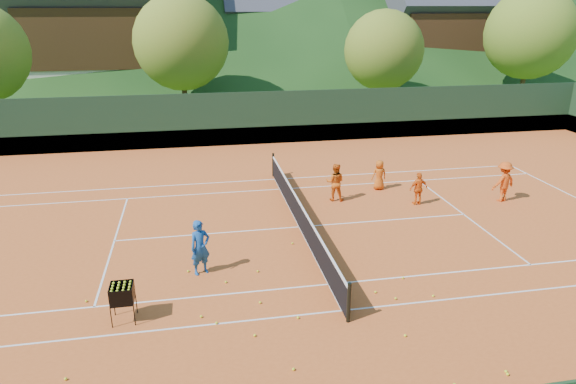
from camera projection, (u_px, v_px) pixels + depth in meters
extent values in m
plane|color=#2C5119|center=(299.00, 227.00, 18.45)|extent=(400.00, 400.00, 0.00)
cube|color=#C2531F|center=(299.00, 227.00, 18.44)|extent=(40.00, 24.00, 0.02)
imported|color=#174D97|center=(200.00, 247.00, 14.98)|extent=(0.72, 0.61, 1.67)
imported|color=#DC5C13|center=(335.00, 182.00, 20.74)|extent=(0.90, 0.80, 1.54)
imported|color=orange|center=(419.00, 189.00, 20.32)|extent=(0.81, 0.41, 1.33)
imported|color=#CF5812|center=(379.00, 175.00, 22.03)|extent=(0.65, 0.44, 1.30)
imported|color=#E04F13|center=(504.00, 182.00, 20.65)|extent=(1.18, 0.86, 1.65)
sphere|color=#D5EB27|center=(217.00, 323.00, 12.79)|extent=(0.07, 0.07, 0.07)
sphere|color=#D5EB27|center=(255.00, 335.00, 12.31)|extent=(0.07, 0.07, 0.07)
sphere|color=#D5EB27|center=(506.00, 371.00, 11.10)|extent=(0.07, 0.07, 0.07)
sphere|color=#D5EB27|center=(226.00, 282.00, 14.69)|extent=(0.07, 0.07, 0.07)
sphere|color=#D5EB27|center=(375.00, 292.00, 14.18)|extent=(0.07, 0.07, 0.07)
sphere|color=#D5EB27|center=(294.00, 369.00, 11.16)|extent=(0.07, 0.07, 0.07)
sphere|color=#D5EB27|center=(396.00, 298.00, 13.87)|extent=(0.07, 0.07, 0.07)
sphere|color=#D5EB27|center=(403.00, 278.00, 14.92)|extent=(0.07, 0.07, 0.07)
sphere|color=#D5EB27|center=(405.00, 336.00, 12.30)|extent=(0.07, 0.07, 0.07)
sphere|color=#D5EB27|center=(292.00, 243.00, 17.09)|extent=(0.07, 0.07, 0.07)
sphere|color=#D5EB27|center=(112.00, 302.00, 13.70)|extent=(0.07, 0.07, 0.07)
sphere|color=#D5EB27|center=(260.00, 302.00, 13.68)|extent=(0.07, 0.07, 0.07)
sphere|color=#D5EB27|center=(66.00, 379.00, 10.87)|extent=(0.07, 0.07, 0.07)
sphere|color=#D5EB27|center=(86.00, 301.00, 13.74)|extent=(0.07, 0.07, 0.07)
sphere|color=#D5EB27|center=(258.00, 271.00, 15.29)|extent=(0.07, 0.07, 0.07)
sphere|color=#D5EB27|center=(188.00, 271.00, 15.29)|extent=(0.07, 0.07, 0.07)
sphere|color=#D5EB27|center=(508.00, 374.00, 11.01)|extent=(0.07, 0.07, 0.07)
sphere|color=#D5EB27|center=(201.00, 317.00, 13.06)|extent=(0.07, 0.07, 0.07)
sphere|color=#D5EB27|center=(298.00, 318.00, 13.01)|extent=(0.07, 0.07, 0.07)
sphere|color=#D5EB27|center=(433.00, 296.00, 13.99)|extent=(0.07, 0.07, 0.07)
cube|color=silver|center=(342.00, 311.00, 13.37)|extent=(23.77, 0.06, 0.00)
cube|color=white|center=(275.00, 179.00, 23.51)|extent=(23.77, 0.06, 0.00)
cube|color=white|center=(329.00, 284.00, 14.64)|extent=(23.77, 0.06, 0.00)
cube|color=white|center=(280.00, 189.00, 22.24)|extent=(23.77, 0.06, 0.00)
cube|color=white|center=(114.00, 241.00, 17.34)|extent=(0.06, 8.23, 0.00)
cube|color=silver|center=(464.00, 214.00, 19.54)|extent=(0.06, 8.23, 0.00)
cube|color=white|center=(299.00, 227.00, 18.44)|extent=(12.80, 0.06, 0.00)
cube|color=white|center=(299.00, 227.00, 18.44)|extent=(0.06, 10.97, 0.00)
cube|color=black|center=(300.00, 215.00, 18.29)|extent=(0.03, 11.97, 0.90)
cube|color=white|center=(300.00, 203.00, 18.13)|extent=(0.05, 11.97, 0.06)
cylinder|color=black|center=(349.00, 303.00, 12.72)|extent=(0.10, 0.10, 1.10)
cylinder|color=black|center=(273.00, 165.00, 23.78)|extent=(0.10, 0.10, 1.10)
cube|color=#15301D|center=(256.00, 118.00, 29.01)|extent=(40.00, 0.05, 3.00)
cube|color=#185424|center=(257.00, 135.00, 29.36)|extent=(40.40, 0.05, 1.00)
cylinder|color=black|center=(111.00, 318.00, 12.58)|extent=(0.02, 0.02, 0.55)
cylinder|color=black|center=(134.00, 316.00, 12.67)|extent=(0.02, 0.02, 0.55)
cylinder|color=black|center=(114.00, 306.00, 13.09)|extent=(0.02, 0.02, 0.55)
cylinder|color=black|center=(136.00, 304.00, 13.18)|extent=(0.02, 0.02, 0.55)
cube|color=black|center=(123.00, 301.00, 12.79)|extent=(0.55, 0.55, 0.02)
cube|color=black|center=(121.00, 299.00, 12.46)|extent=(0.55, 0.02, 0.45)
cube|color=black|center=(123.00, 288.00, 12.96)|extent=(0.55, 0.02, 0.45)
cube|color=black|center=(110.00, 294.00, 12.66)|extent=(0.02, 0.55, 0.45)
cube|color=black|center=(133.00, 292.00, 12.76)|extent=(0.02, 0.55, 0.45)
sphere|color=#CCE526|center=(111.00, 292.00, 12.42)|extent=(0.07, 0.07, 0.07)
sphere|color=#CCE526|center=(112.00, 289.00, 12.55)|extent=(0.07, 0.07, 0.07)
sphere|color=#CCE526|center=(113.00, 286.00, 12.67)|extent=(0.07, 0.07, 0.07)
sphere|color=#CCE526|center=(114.00, 283.00, 12.80)|extent=(0.07, 0.07, 0.07)
sphere|color=#CCE526|center=(117.00, 291.00, 12.44)|extent=(0.07, 0.07, 0.07)
sphere|color=#CCE526|center=(118.00, 288.00, 12.57)|extent=(0.07, 0.07, 0.07)
sphere|color=#CCE526|center=(119.00, 285.00, 12.70)|extent=(0.07, 0.07, 0.07)
sphere|color=#CCE526|center=(119.00, 283.00, 12.82)|extent=(0.07, 0.07, 0.07)
sphere|color=#CCE526|center=(123.00, 291.00, 12.47)|extent=(0.07, 0.07, 0.07)
sphere|color=#CCE526|center=(124.00, 288.00, 12.59)|extent=(0.07, 0.07, 0.07)
sphere|color=#CCE526|center=(124.00, 285.00, 12.72)|extent=(0.07, 0.07, 0.07)
sphere|color=#CCE526|center=(125.00, 282.00, 12.85)|extent=(0.07, 0.07, 0.07)
sphere|color=#CCE526|center=(129.00, 290.00, 12.49)|extent=(0.07, 0.07, 0.07)
sphere|color=#CCE526|center=(129.00, 287.00, 12.62)|extent=(0.07, 0.07, 0.07)
sphere|color=#CCE526|center=(130.00, 284.00, 12.74)|extent=(0.07, 0.07, 0.07)
sphere|color=#CCE526|center=(131.00, 282.00, 12.87)|extent=(0.07, 0.07, 0.07)
cube|color=beige|center=(114.00, 81.00, 43.95)|extent=(12.00, 9.00, 2.88)
cube|color=#341F0E|center=(109.00, 36.00, 42.69)|extent=(12.24, 9.18, 4.48)
cube|color=#3D3D44|center=(105.00, 0.00, 41.72)|extent=(13.80, 9.93, 9.93)
cube|color=beige|center=(289.00, 73.00, 50.46)|extent=(11.00, 8.00, 2.52)
cube|color=#36200E|center=(289.00, 39.00, 49.36)|extent=(11.22, 8.16, 3.92)
cube|color=#3C3B43|center=(289.00, 11.00, 48.49)|extent=(12.65, 8.82, 8.82)
cube|color=beige|center=(440.00, 74.00, 49.15)|extent=(10.00, 8.00, 2.70)
cube|color=#3A1F0F|center=(444.00, 37.00, 47.97)|extent=(10.20, 8.16, 4.20)
cube|color=#3C3C44|center=(447.00, 6.00, 47.05)|extent=(11.50, 8.82, 8.82)
cylinder|color=#42281A|center=(185.00, 98.00, 35.74)|extent=(0.36, 0.36, 2.88)
sphere|color=#55761F|center=(181.00, 42.00, 34.46)|extent=(6.40, 6.40, 6.40)
cylinder|color=#42281A|center=(381.00, 97.00, 37.29)|extent=(0.36, 0.36, 2.52)
sphere|color=#50731E|center=(384.00, 50.00, 36.17)|extent=(5.60, 5.60, 5.60)
cylinder|color=#422C1A|center=(522.00, 87.00, 40.19)|extent=(0.36, 0.36, 3.06)
sphere|color=#4A751F|center=(530.00, 34.00, 38.83)|extent=(6.80, 6.80, 6.80)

